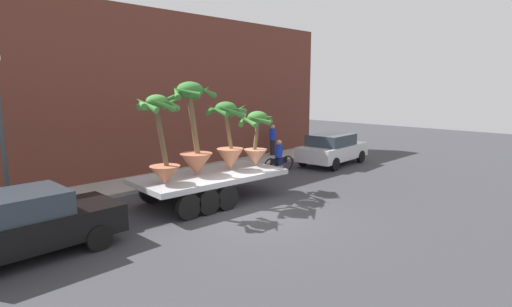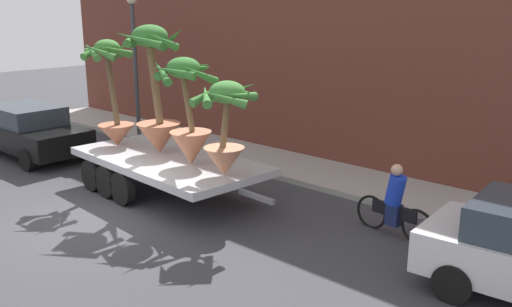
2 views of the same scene
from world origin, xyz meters
The scene contains 12 objects.
ground_plane centered at (0.00, 0.00, 0.00)m, with size 60.00×60.00×0.00m, color #38383D.
sidewalk centered at (0.00, 6.10, 0.07)m, with size 24.00×2.20×0.15m, color #A39E99.
building_facade centered at (0.00, 7.80, 3.64)m, with size 24.00×1.20×7.29m, color brown.
flatbed_trailer centered at (-0.32, 2.28, 0.76)m, with size 6.25×2.84×0.98m.
potted_palm_rear centered at (0.74, 2.22, 2.12)m, with size 1.42×1.50×2.47m.
potted_palm_middle centered at (-2.09, 2.09, 2.26)m, with size 1.36×1.33×2.76m.
potted_palm_front centered at (-0.65, 2.39, 2.37)m, with size 1.57×1.69×3.15m.
potted_palm_extra centered at (2.05, 2.14, 2.05)m, with size 1.52×1.56×2.08m.
cyclist centered at (5.23, 3.79, 0.67)m, with size 1.84×0.38×1.54m.
parked_car centered at (8.48, 3.02, 0.83)m, with size 4.34×2.25×1.58m.
trailing_car centered at (-6.24, 1.69, 0.83)m, with size 4.50×2.02×1.58m.
pedestrian_near_gate centered at (7.80, 6.54, 1.04)m, with size 0.36×0.36×1.71m.
Camera 1 is at (-8.59, -8.42, 3.98)m, focal length 28.03 mm.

